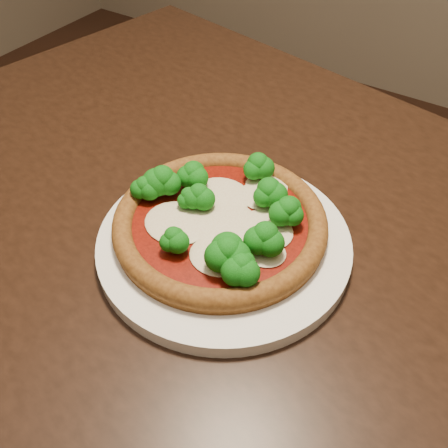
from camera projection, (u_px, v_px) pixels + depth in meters
The scene contains 3 objects.
dining_table at pixel (244, 258), 0.73m from camera, with size 1.32×0.99×0.75m.
plate at pixel (224, 242), 0.60m from camera, with size 0.30×0.30×0.02m, color white.
pizza at pixel (221, 219), 0.59m from camera, with size 0.26×0.26×0.06m.
Camera 1 is at (0.32, -0.19, 1.20)m, focal length 40.00 mm.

